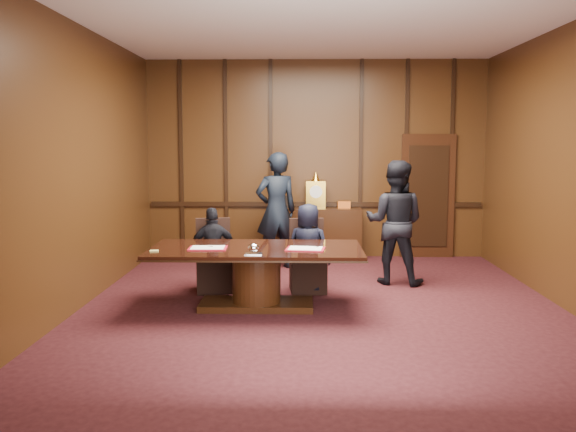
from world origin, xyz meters
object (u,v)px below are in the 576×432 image
Objects in this scene: conference_table at (256,267)px; witness_right at (395,222)px; signatory_right at (308,248)px; signatory_left at (213,250)px; witness_left at (276,211)px; sideboard at (316,231)px.

witness_right reaches higher than conference_table.
conference_table is at bearing 68.06° from signatory_right.
witness_left is (0.80, 1.63, 0.36)m from signatory_left.
conference_table is 2.24× the size of signatory_left.
signatory_left is 0.65× the size of witness_right.
witness_right is (1.76, -1.04, -0.05)m from witness_left.
signatory_left is (-0.65, 0.80, 0.07)m from conference_table.
signatory_right is (1.30, 0.00, 0.03)m from signatory_left.
sideboard is 0.89× the size of witness_right.
sideboard is 1.37× the size of signatory_left.
signatory_right is at bearing 87.15° from witness_left.
sideboard reaches higher than signatory_left.
signatory_right is at bearing 43.04° from witness_right.
signatory_left is at bearing 31.08° from witness_right.
witness_left is at bearing -128.33° from sideboard.
conference_table is 2.40m from witness_right.
witness_right is (2.57, 0.59, 0.31)m from signatory_left.
signatory_right reaches higher than signatory_left.
witness_left is 2.05m from witness_right.
sideboard is 0.84× the size of witness_left.
conference_table is at bearing 54.09° from witness_right.
signatory_right is (-0.16, -2.46, 0.13)m from sideboard.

